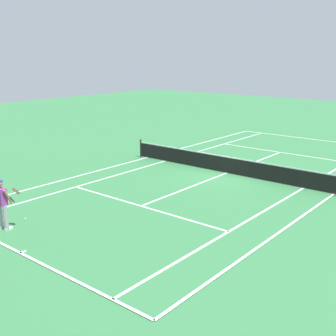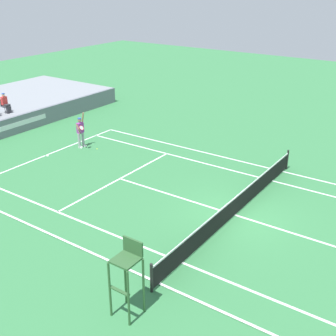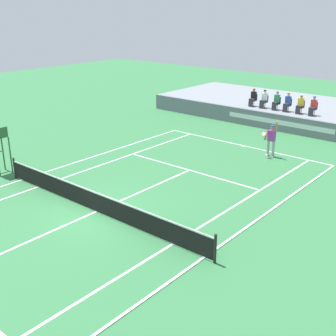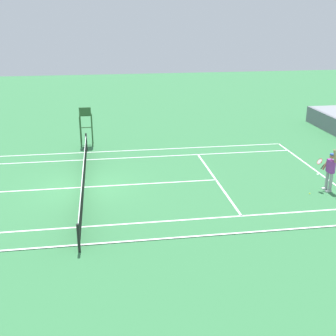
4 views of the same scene
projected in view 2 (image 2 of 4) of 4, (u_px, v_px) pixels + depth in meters
ground_plane at (235, 216)px, 18.53m from camera, size 80.00×80.00×0.00m
court at (235, 215)px, 18.53m from camera, size 11.08×23.88×0.03m
net at (236, 205)px, 18.32m from camera, size 11.98×0.10×1.07m
spectator_seated_5 at (5, 103)px, 28.30m from camera, size 0.44×0.60×1.27m
tennis_player at (81, 131)px, 25.53m from camera, size 0.76×0.65×2.08m
tennis_ball at (97, 149)px, 25.60m from camera, size 0.07×0.07×0.07m
umpire_chair at (128, 270)px, 12.58m from camera, size 0.77×0.77×2.44m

